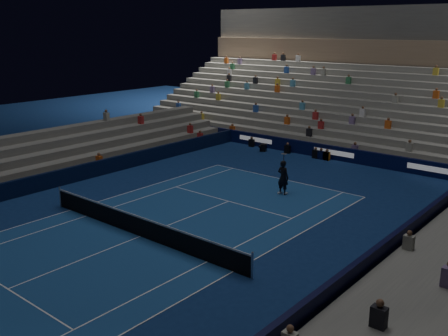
% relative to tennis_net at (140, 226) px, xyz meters
% --- Properties ---
extents(ground, '(90.00, 90.00, 0.00)m').
position_rel_tennis_net_xyz_m(ground, '(0.00, 0.00, -0.50)').
color(ground, navy).
rests_on(ground, ground).
extents(court_surface, '(10.97, 23.77, 0.01)m').
position_rel_tennis_net_xyz_m(court_surface, '(0.00, 0.00, -0.50)').
color(court_surface, navy).
rests_on(court_surface, ground).
extents(sponsor_barrier_far, '(44.00, 0.25, 1.00)m').
position_rel_tennis_net_xyz_m(sponsor_barrier_far, '(0.00, 18.50, -0.00)').
color(sponsor_barrier_far, '#080C33').
rests_on(sponsor_barrier_far, ground).
extents(sponsor_barrier_east, '(0.25, 37.00, 1.00)m').
position_rel_tennis_net_xyz_m(sponsor_barrier_east, '(9.70, 0.00, -0.00)').
color(sponsor_barrier_east, black).
rests_on(sponsor_barrier_east, ground).
extents(sponsor_barrier_west, '(0.25, 37.00, 1.00)m').
position_rel_tennis_net_xyz_m(sponsor_barrier_west, '(-9.70, 0.00, -0.00)').
color(sponsor_barrier_west, black).
rests_on(sponsor_barrier_west, ground).
extents(grandstand_main, '(44.00, 15.20, 11.20)m').
position_rel_tennis_net_xyz_m(grandstand_main, '(0.00, 27.90, 2.87)').
color(grandstand_main, slate).
rests_on(grandstand_main, ground).
extents(grandstand_east, '(5.00, 37.00, 2.50)m').
position_rel_tennis_net_xyz_m(grandstand_east, '(13.17, 0.00, 0.41)').
color(grandstand_east, slate).
rests_on(grandstand_east, ground).
extents(tennis_net, '(12.90, 0.10, 1.10)m').
position_rel_tennis_net_xyz_m(tennis_net, '(0.00, 0.00, 0.00)').
color(tennis_net, '#B2B2B7').
rests_on(tennis_net, ground).
extents(tennis_player, '(0.76, 0.53, 2.01)m').
position_rel_tennis_net_xyz_m(tennis_player, '(1.57, 9.39, 0.50)').
color(tennis_player, black).
rests_on(tennis_player, ground).
extents(broadcast_camera, '(0.58, 0.95, 0.57)m').
position_rel_tennis_net_xyz_m(broadcast_camera, '(-5.50, 17.32, -0.21)').
color(broadcast_camera, black).
rests_on(broadcast_camera, ground).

